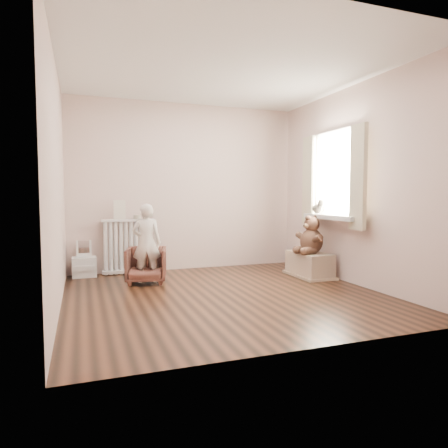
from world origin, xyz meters
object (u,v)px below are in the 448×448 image
object	(u,v)px
toy_bench	(309,262)
plush_cat	(318,207)
radiator	(129,248)
teddy_bear	(312,231)
child	(147,243)
toy_vanity	(84,258)
armchair	(146,265)

from	to	relation	value
toy_bench	plush_cat	world-z (taller)	plush_cat
plush_cat	toy_bench	bearing A→B (deg)	-151.78
radiator	teddy_bear	bearing A→B (deg)	-25.55
teddy_bear	plush_cat	distance (m)	0.38
teddy_bear	toy_bench	bearing A→B (deg)	64.35
child	plush_cat	size ratio (longest dim) A/B	4.18
toy_vanity	teddy_bear	size ratio (longest dim) A/B	0.98
teddy_bear	plush_cat	world-z (taller)	plush_cat
armchair	toy_bench	world-z (taller)	armchair
toy_vanity	armchair	xyz separation A→B (m)	(0.78, -0.68, -0.04)
toy_vanity	child	xyz separation A→B (m)	(0.78, -0.73, 0.27)
plush_cat	child	bearing A→B (deg)	-163.82
radiator	child	bearing A→B (deg)	-78.78
radiator	teddy_bear	xyz separation A→B (m)	(2.42, -1.16, 0.28)
toy_bench	teddy_bear	bearing A→B (deg)	-106.01
armchair	toy_bench	bearing A→B (deg)	4.45
radiator	child	world-z (taller)	child
radiator	child	size ratio (longest dim) A/B	0.78
armchair	toy_bench	xyz separation A→B (m)	(2.29, -0.36, -0.04)
plush_cat	armchair	bearing A→B (deg)	-164.98
armchair	plush_cat	world-z (taller)	plush_cat
radiator	plush_cat	xyz separation A→B (m)	(2.58, -1.06, 0.61)
toy_bench	teddy_bear	size ratio (longest dim) A/B	1.39
radiator	teddy_bear	world-z (taller)	teddy_bear
child	teddy_bear	world-z (taller)	child
toy_vanity	toy_bench	distance (m)	3.24
toy_vanity	plush_cat	xyz separation A→B (m)	(3.21, -1.03, 0.72)
armchair	child	xyz separation A→B (m)	(0.00, -0.05, 0.30)
armchair	child	distance (m)	0.31
toy_vanity	teddy_bear	distance (m)	3.27
toy_bench	child	bearing A→B (deg)	172.37
child	plush_cat	world-z (taller)	plush_cat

